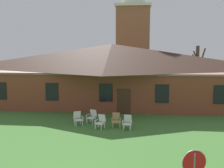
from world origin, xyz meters
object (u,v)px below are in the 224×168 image
at_px(lawn_chair_by_porch, 78,118).
at_px(lawn_chair_near_door, 92,116).
at_px(lawn_chair_right_end, 127,122).
at_px(lawn_chair_middle, 116,119).
at_px(lawn_chair_left_end, 101,121).

xyz_separation_m(lawn_chair_by_porch, lawn_chair_near_door, (0.92, 0.63, 0.00)).
xyz_separation_m(lawn_chair_by_porch, lawn_chair_right_end, (3.55, -0.65, 0.00)).
bearing_deg(lawn_chair_right_end, lawn_chair_near_door, 154.03).
distance_m(lawn_chair_near_door, lawn_chair_right_end, 2.93).
relative_size(lawn_chair_by_porch, lawn_chair_middle, 1.00).
bearing_deg(lawn_chair_right_end, lawn_chair_by_porch, 169.65).
distance_m(lawn_chair_by_porch, lawn_chair_near_door, 1.12).
bearing_deg(lawn_chair_middle, lawn_chair_left_end, -150.24).
xyz_separation_m(lawn_chair_left_end, lawn_chair_middle, (1.00, 0.57, 0.00)).
xyz_separation_m(lawn_chair_near_door, lawn_chair_right_end, (2.63, -1.28, 0.00)).
height_order(lawn_chair_middle, lawn_chair_right_end, same).
relative_size(lawn_chair_near_door, lawn_chair_left_end, 1.00).
bearing_deg(lawn_chair_left_end, lawn_chair_middle, 29.76).
bearing_deg(lawn_chair_by_porch, lawn_chair_left_end, -21.48).
distance_m(lawn_chair_near_door, lawn_chair_left_end, 1.55).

